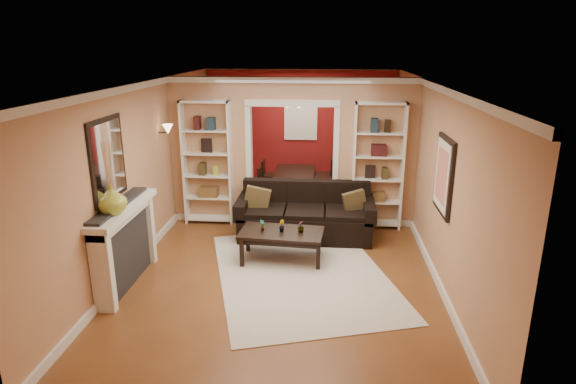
# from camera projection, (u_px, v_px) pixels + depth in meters

# --- Properties ---
(floor) EXTENTS (8.00, 8.00, 0.00)m
(floor) POSITION_uv_depth(u_px,v_px,m) (287.00, 246.00, 8.08)
(floor) COLOR brown
(floor) RESTS_ON ground
(ceiling) EXTENTS (8.00, 8.00, 0.00)m
(ceiling) POSITION_uv_depth(u_px,v_px,m) (287.00, 82.00, 7.29)
(ceiling) COLOR white
(ceiling) RESTS_ON ground
(wall_back) EXTENTS (8.00, 0.00, 8.00)m
(wall_back) POSITION_uv_depth(u_px,v_px,m) (301.00, 127.00, 11.49)
(wall_back) COLOR tan
(wall_back) RESTS_ON ground
(wall_front) EXTENTS (8.00, 0.00, 8.00)m
(wall_front) POSITION_uv_depth(u_px,v_px,m) (245.00, 290.00, 3.87)
(wall_front) COLOR tan
(wall_front) RESTS_ON ground
(wall_left) EXTENTS (0.00, 8.00, 8.00)m
(wall_left) POSITION_uv_depth(u_px,v_px,m) (150.00, 166.00, 7.86)
(wall_left) COLOR tan
(wall_left) RESTS_ON ground
(wall_right) EXTENTS (0.00, 8.00, 8.00)m
(wall_right) POSITION_uv_depth(u_px,v_px,m) (430.00, 171.00, 7.51)
(wall_right) COLOR tan
(wall_right) RESTS_ON ground
(partition_wall) EXTENTS (4.50, 0.15, 2.70)m
(partition_wall) POSITION_uv_depth(u_px,v_px,m) (292.00, 152.00, 8.83)
(partition_wall) COLOR tan
(partition_wall) RESTS_ON floor
(red_back_panel) EXTENTS (4.44, 0.04, 2.64)m
(red_back_panel) POSITION_uv_depth(u_px,v_px,m) (301.00, 129.00, 11.47)
(red_back_panel) COLOR maroon
(red_back_panel) RESTS_ON floor
(dining_window) EXTENTS (0.78, 0.03, 0.98)m
(dining_window) POSITION_uv_depth(u_px,v_px,m) (301.00, 119.00, 11.37)
(dining_window) COLOR #8CA5CC
(dining_window) RESTS_ON wall_back
(area_rug) EXTENTS (3.22, 3.86, 0.01)m
(area_rug) POSITION_uv_depth(u_px,v_px,m) (301.00, 273.00, 7.11)
(area_rug) COLOR beige
(area_rug) RESTS_ON floor
(sofa) EXTENTS (2.37, 1.02, 0.93)m
(sofa) POSITION_uv_depth(u_px,v_px,m) (305.00, 212.00, 8.35)
(sofa) COLOR black
(sofa) RESTS_ON floor
(pillow_left) EXTENTS (0.43, 0.15, 0.43)m
(pillow_left) POSITION_uv_depth(u_px,v_px,m) (257.00, 200.00, 8.34)
(pillow_left) COLOR brown
(pillow_left) RESTS_ON sofa
(pillow_right) EXTENTS (0.39, 0.21, 0.38)m
(pillow_right) POSITION_uv_depth(u_px,v_px,m) (354.00, 204.00, 8.21)
(pillow_right) COLOR brown
(pillow_right) RESTS_ON sofa
(coffee_table) EXTENTS (1.33, 0.79, 0.48)m
(coffee_table) POSITION_uv_depth(u_px,v_px,m) (282.00, 246.00, 7.49)
(coffee_table) COLOR black
(coffee_table) RESTS_ON floor
(plant_left) EXTENTS (0.10, 0.12, 0.19)m
(plant_left) POSITION_uv_depth(u_px,v_px,m) (262.00, 225.00, 7.41)
(plant_left) COLOR #336626
(plant_left) RESTS_ON coffee_table
(plant_center) EXTENTS (0.11, 0.13, 0.19)m
(plant_center) POSITION_uv_depth(u_px,v_px,m) (281.00, 226.00, 7.39)
(plant_center) COLOR #336626
(plant_center) RESTS_ON coffee_table
(plant_right) EXTENTS (0.11, 0.11, 0.18)m
(plant_right) POSITION_uv_depth(u_px,v_px,m) (301.00, 227.00, 7.37)
(plant_right) COLOR #336626
(plant_right) RESTS_ON coffee_table
(bookshelf_left) EXTENTS (0.90, 0.30, 2.30)m
(bookshelf_left) POSITION_uv_depth(u_px,v_px,m) (208.00, 163.00, 8.85)
(bookshelf_left) COLOR white
(bookshelf_left) RESTS_ON floor
(bookshelf_right) EXTENTS (0.90, 0.30, 2.30)m
(bookshelf_right) POSITION_uv_depth(u_px,v_px,m) (378.00, 167.00, 8.60)
(bookshelf_right) COLOR white
(bookshelf_right) RESTS_ON floor
(fireplace) EXTENTS (0.32, 1.70, 1.16)m
(fireplace) POSITION_uv_depth(u_px,v_px,m) (127.00, 246.00, 6.65)
(fireplace) COLOR white
(fireplace) RESTS_ON floor
(vase) EXTENTS (0.40, 0.40, 0.39)m
(vase) POSITION_uv_depth(u_px,v_px,m) (112.00, 199.00, 6.13)
(vase) COLOR #A5B43A
(vase) RESTS_ON fireplace
(mirror) EXTENTS (0.03, 0.95, 1.10)m
(mirror) POSITION_uv_depth(u_px,v_px,m) (108.00, 160.00, 6.30)
(mirror) COLOR silver
(mirror) RESTS_ON wall_left
(wall_sconce) EXTENTS (0.18, 0.18, 0.22)m
(wall_sconce) POSITION_uv_depth(u_px,v_px,m) (165.00, 131.00, 8.24)
(wall_sconce) COLOR #FFE0A5
(wall_sconce) RESTS_ON wall_left
(framed_art) EXTENTS (0.04, 0.85, 1.05)m
(framed_art) POSITION_uv_depth(u_px,v_px,m) (443.00, 175.00, 6.50)
(framed_art) COLOR black
(framed_art) RESTS_ON wall_right
(dining_table) EXTENTS (1.58, 0.88, 0.55)m
(dining_table) POSITION_uv_depth(u_px,v_px,m) (296.00, 185.00, 10.62)
(dining_table) COLOR black
(dining_table) RESTS_ON floor
(dining_chair_nw) EXTENTS (0.42, 0.42, 0.77)m
(dining_chair_nw) POSITION_uv_depth(u_px,v_px,m) (269.00, 183.00, 10.34)
(dining_chair_nw) COLOR black
(dining_chair_nw) RESTS_ON floor
(dining_chair_ne) EXTENTS (0.53, 0.53, 0.95)m
(dining_chair_ne) POSITION_uv_depth(u_px,v_px,m) (321.00, 180.00, 10.23)
(dining_chair_ne) COLOR black
(dining_chair_ne) RESTS_ON floor
(dining_chair_sw) EXTENTS (0.47, 0.47, 0.78)m
(dining_chair_sw) POSITION_uv_depth(u_px,v_px,m) (272.00, 176.00, 10.91)
(dining_chair_sw) COLOR black
(dining_chair_sw) RESTS_ON floor
(dining_chair_se) EXTENTS (0.56, 0.56, 0.86)m
(dining_chair_se) POSITION_uv_depth(u_px,v_px,m) (321.00, 175.00, 10.81)
(dining_chair_se) COLOR black
(dining_chair_se) RESTS_ON floor
(chandelier) EXTENTS (0.50, 0.50, 0.30)m
(chandelier) POSITION_uv_depth(u_px,v_px,m) (298.00, 106.00, 10.06)
(chandelier) COLOR #2F2215
(chandelier) RESTS_ON ceiling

